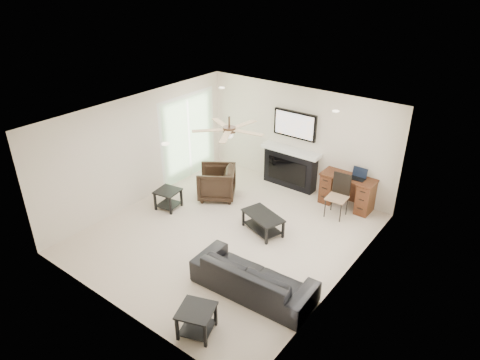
{
  "coord_description": "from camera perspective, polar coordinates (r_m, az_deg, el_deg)",
  "views": [
    {
      "loc": [
        4.66,
        -5.74,
        5.03
      ],
      "look_at": [
        0.12,
        0.27,
        1.16
      ],
      "focal_mm": 32.0,
      "sensor_mm": 36.0,
      "label": 1
    }
  ],
  "objects": [
    {
      "name": "desk_chair",
      "position": [
        9.5,
        12.83,
        -2.17
      ],
      "size": [
        0.44,
        0.46,
        0.97
      ],
      "primitive_type": "cube",
      "rotation": [
        0.0,
        0.0,
        0.04
      ],
      "color": "black",
      "rests_on": "ground"
    },
    {
      "name": "room_shell",
      "position": [
        8.07,
        -0.45,
        2.66
      ],
      "size": [
        5.5,
        5.54,
        2.52
      ],
      "color": "beige",
      "rests_on": "ground"
    },
    {
      "name": "coffee_table",
      "position": [
        8.9,
        3.05,
        -5.76
      ],
      "size": [
        1.01,
        0.77,
        0.4
      ],
      "primitive_type": "cube",
      "rotation": [
        0.0,
        0.0,
        -0.34
      ],
      "color": "black",
      "rests_on": "ground"
    },
    {
      "name": "end_table_near",
      "position": [
        6.77,
        -5.79,
        -18.19
      ],
      "size": [
        0.67,
        0.67,
        0.45
      ],
      "primitive_type": "cube",
      "rotation": [
        0.0,
        0.0,
        0.35
      ],
      "color": "black",
      "rests_on": "ground"
    },
    {
      "name": "end_table_left",
      "position": [
        9.82,
        -9.54,
        -2.53
      ],
      "size": [
        0.57,
        0.57,
        0.45
      ],
      "primitive_type": "cube",
      "rotation": [
        0.0,
        0.0,
        0.16
      ],
      "color": "black",
      "rests_on": "ground"
    },
    {
      "name": "fireplace_unit",
      "position": [
        10.41,
        6.78,
        3.91
      ],
      "size": [
        1.52,
        0.34,
        1.91
      ],
      "primitive_type": "cube",
      "color": "black",
      "rests_on": "ground"
    },
    {
      "name": "sofa",
      "position": [
        7.36,
        1.79,
        -12.77
      ],
      "size": [
        2.16,
        0.93,
        0.62
      ],
      "primitive_type": "imported",
      "rotation": [
        0.0,
        0.0,
        3.19
      ],
      "color": "black",
      "rests_on": "ground"
    },
    {
      "name": "armchair",
      "position": [
        10.07,
        -3.15,
        -0.34
      ],
      "size": [
        1.16,
        1.15,
        0.77
      ],
      "primitive_type": "imported",
      "rotation": [
        0.0,
        0.0,
        -1.0
      ],
      "color": "black",
      "rests_on": "ground"
    },
    {
      "name": "laptop",
      "position": [
        9.7,
        15.47,
        0.74
      ],
      "size": [
        0.33,
        0.24,
        0.23
      ],
      "primitive_type": "cube",
      "color": "black",
      "rests_on": "desk"
    },
    {
      "name": "desk",
      "position": [
        10.0,
        14.12,
        -1.45
      ],
      "size": [
        1.22,
        0.56,
        0.76
      ],
      "primitive_type": "cube",
      "color": "#39160E",
      "rests_on": "ground"
    }
  ]
}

